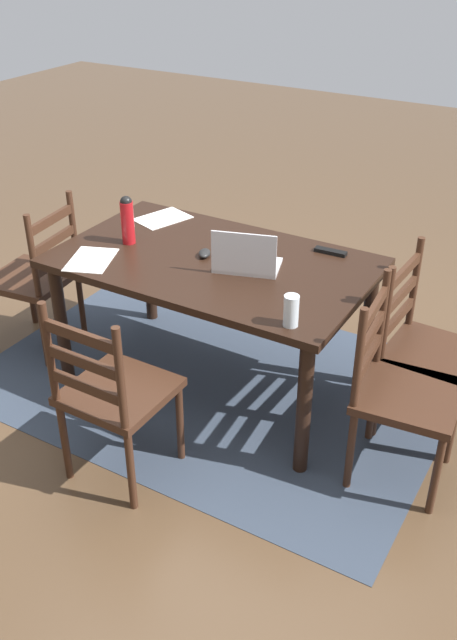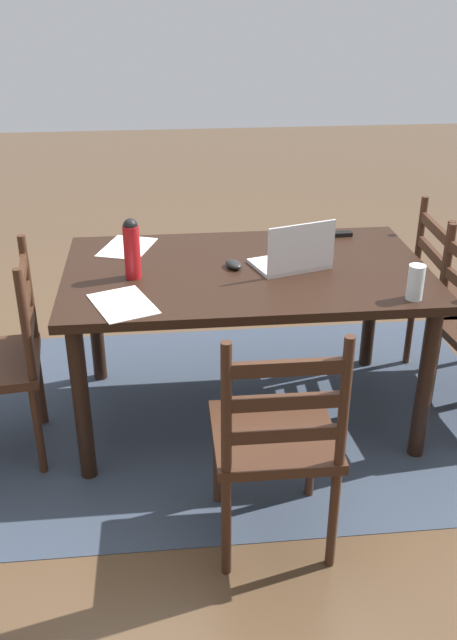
% 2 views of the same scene
% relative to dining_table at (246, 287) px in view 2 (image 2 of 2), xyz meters
% --- Properties ---
extents(ground_plane, '(14.00, 14.00, 0.00)m').
position_rel_dining_table_xyz_m(ground_plane, '(0.00, 0.00, -0.68)').
color(ground_plane, brown).
extents(area_rug, '(2.53, 1.76, 0.01)m').
position_rel_dining_table_xyz_m(area_rug, '(0.00, 0.00, -0.67)').
color(area_rug, '#333D4C').
rests_on(area_rug, ground).
extents(dining_table, '(1.61, 0.97, 0.77)m').
position_rel_dining_table_xyz_m(dining_table, '(0.00, 0.00, 0.00)').
color(dining_table, black).
rests_on(dining_table, ground).
extents(chair_far_head, '(0.44, 0.44, 0.95)m').
position_rel_dining_table_xyz_m(chair_far_head, '(0.00, 0.86, -0.21)').
color(chair_far_head, '#3D2316').
rests_on(chair_far_head, ground).
extents(chair_left_near, '(0.46, 0.46, 0.95)m').
position_rel_dining_table_xyz_m(chair_left_near, '(-1.09, -0.20, -0.21)').
color(chair_left_near, '#3D2316').
rests_on(chair_left_near, ground).
extents(laptop, '(0.37, 0.31, 0.23)m').
position_rel_dining_table_xyz_m(laptop, '(-0.21, 0.03, 0.15)').
color(laptop, silver).
rests_on(laptop, dining_table).
extents(water_bottle, '(0.07, 0.07, 0.26)m').
position_rel_dining_table_xyz_m(water_bottle, '(0.50, 0.05, 0.23)').
color(water_bottle, '#A81419').
rests_on(water_bottle, dining_table).
extents(drinking_glass, '(0.07, 0.07, 0.14)m').
position_rel_dining_table_xyz_m(drinking_glass, '(-0.63, 0.39, 0.16)').
color(drinking_glass, silver).
rests_on(drinking_glass, dining_table).
extents(computer_mouse, '(0.09, 0.12, 0.03)m').
position_rel_dining_table_xyz_m(computer_mouse, '(0.06, -0.01, 0.11)').
color(computer_mouse, black).
rests_on(computer_mouse, dining_table).
extents(tv_remote, '(0.17, 0.05, 0.02)m').
position_rel_dining_table_xyz_m(tv_remote, '(-0.49, -0.37, 0.10)').
color(tv_remote, black).
rests_on(tv_remote, dining_table).
extents(paper_stack_left, '(0.30, 0.35, 0.00)m').
position_rel_dining_table_xyz_m(paper_stack_left, '(0.53, 0.32, 0.09)').
color(paper_stack_left, white).
rests_on(paper_stack_left, dining_table).
extents(paper_stack_right, '(0.29, 0.35, 0.00)m').
position_rel_dining_table_xyz_m(paper_stack_right, '(0.53, -0.31, 0.09)').
color(paper_stack_right, white).
rests_on(paper_stack_right, dining_table).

